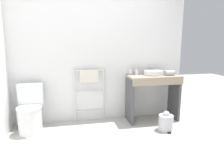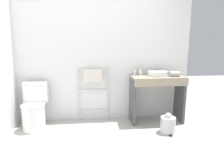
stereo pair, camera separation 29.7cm
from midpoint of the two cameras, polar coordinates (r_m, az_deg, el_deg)
ground_plane at (r=2.52m, az=-2.12°, el=-21.89°), size 12.00×12.00×0.00m
wall_back at (r=3.61m, az=-6.50°, el=9.44°), size 3.19×0.12×2.52m
toilet at (r=3.49m, az=-24.62°, el=-7.28°), size 0.39×0.52×0.76m
towel_radiator at (r=3.55m, az=-8.89°, el=0.26°), size 0.55×0.06×0.96m
vanity_counter at (r=3.62m, az=9.35°, el=-1.78°), size 0.91×0.48×0.83m
sink_basin at (r=3.61m, az=9.45°, el=3.21°), size 0.34×0.34×0.08m
faucet at (r=3.75m, az=8.59°, el=4.42°), size 0.02×0.10×0.16m
cup_near_wall at (r=3.63m, az=3.06°, el=3.48°), size 0.06×0.06×0.10m
cup_near_edge at (r=3.62m, az=4.78°, el=3.47°), size 0.06×0.06×0.10m
hair_dryer at (r=3.64m, az=14.01°, el=3.12°), size 0.21×0.18×0.09m
trash_bin at (r=3.35m, az=12.67°, el=-10.61°), size 0.23×0.27×0.33m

